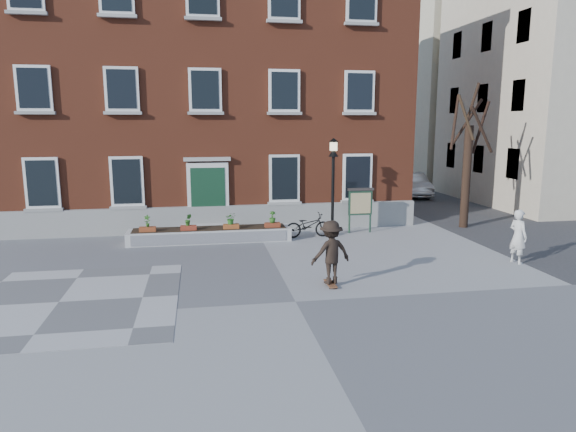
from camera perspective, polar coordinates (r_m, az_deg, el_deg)
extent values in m
plane|color=gray|center=(13.38, 0.85, -9.50)|extent=(100.00, 100.00, 0.00)
cube|color=#5B5B5E|center=(14.58, -24.12, -8.73)|extent=(6.00, 6.00, 0.01)
imported|color=black|center=(20.47, 2.25, -1.04)|extent=(1.87, 0.73, 0.97)
imported|color=silver|center=(32.64, 13.56, 3.43)|extent=(2.05, 4.55, 1.45)
imported|color=silver|center=(18.26, 24.19, -2.09)|extent=(0.57, 0.73, 1.78)
cube|color=brown|center=(26.39, -9.37, 13.46)|extent=(18.00, 10.00, 12.00)
cube|color=gray|center=(21.62, -8.79, -0.36)|extent=(18.00, 0.24, 1.10)
cube|color=#9B9C97|center=(21.58, -8.74, -1.60)|extent=(2.60, 0.80, 0.20)
cube|color=#AAA9A4|center=(21.68, -8.77, -1.00)|extent=(2.20, 0.50, 0.20)
cube|color=silver|center=(21.48, -8.87, 2.54)|extent=(1.70, 0.12, 2.50)
cube|color=#143722|center=(21.44, -8.86, 2.26)|extent=(1.40, 0.06, 2.30)
cube|color=#A6A6A1|center=(21.29, -8.97, 6.26)|extent=(1.90, 0.25, 0.15)
cube|color=silver|center=(22.23, -25.66, 3.33)|extent=(1.30, 0.10, 2.00)
cube|color=black|center=(22.18, -25.70, 3.31)|extent=(1.08, 0.04, 1.78)
cube|color=gray|center=(22.31, -25.49, 0.61)|extent=(1.44, 0.20, 0.12)
cube|color=silver|center=(22.13, -26.42, 12.60)|extent=(1.30, 0.10, 1.70)
cube|color=black|center=(22.08, -26.46, 12.61)|extent=(1.08, 0.04, 1.48)
cube|color=gray|center=(22.04, -26.27, 10.25)|extent=(1.44, 0.20, 0.12)
cube|color=gray|center=(22.38, -27.06, 19.48)|extent=(1.44, 0.20, 0.12)
cube|color=silver|center=(21.58, -17.45, 3.69)|extent=(1.30, 0.10, 2.00)
cube|color=black|center=(21.53, -17.47, 3.68)|extent=(1.08, 0.04, 1.78)
cube|color=gray|center=(21.66, -17.32, 0.89)|extent=(1.44, 0.20, 0.12)
cube|color=silver|center=(21.48, -17.99, 13.27)|extent=(1.30, 0.10, 1.70)
cube|color=black|center=(21.43, -18.01, 13.27)|extent=(1.08, 0.04, 1.48)
cube|color=#A0A19B|center=(21.39, -17.87, 10.84)|extent=(1.44, 0.20, 0.12)
cube|color=#A9AAA4|center=(21.74, -18.44, 20.36)|extent=(1.44, 0.20, 0.12)
cube|color=white|center=(21.29, -9.19, 13.66)|extent=(1.30, 0.10, 1.70)
cube|color=black|center=(21.24, -9.19, 13.67)|extent=(1.08, 0.04, 1.48)
cube|color=gray|center=(21.20, -9.12, 11.22)|extent=(1.44, 0.20, 0.12)
cube|color=#999994|center=(21.55, -9.41, 20.83)|extent=(1.44, 0.20, 0.12)
cube|color=silver|center=(21.68, -0.40, 4.21)|extent=(1.30, 0.10, 2.00)
cube|color=black|center=(21.63, -0.38, 4.19)|extent=(1.08, 0.04, 1.78)
cube|color=#A2A29D|center=(21.76, -0.37, 1.41)|extent=(1.44, 0.20, 0.12)
cube|color=white|center=(21.58, -0.42, 13.75)|extent=(1.30, 0.10, 1.70)
cube|color=black|center=(21.53, -0.39, 13.76)|extent=(1.08, 0.04, 1.48)
cube|color=gray|center=(21.49, -0.39, 11.34)|extent=(1.44, 0.20, 0.12)
cube|color=#ABABA5|center=(21.84, -0.40, 20.82)|extent=(1.44, 0.20, 0.12)
cube|color=white|center=(22.43, 7.71, 4.32)|extent=(1.30, 0.10, 2.00)
cube|color=black|center=(22.38, 7.75, 4.31)|extent=(1.08, 0.04, 1.78)
cube|color=gray|center=(22.51, 7.69, 1.62)|extent=(1.44, 0.20, 0.12)
cube|color=white|center=(22.33, 7.94, 13.54)|extent=(1.30, 0.10, 1.70)
cube|color=black|center=(22.29, 7.98, 13.55)|extent=(1.08, 0.04, 1.48)
cube|color=#A1A29C|center=(22.25, 7.93, 11.21)|extent=(1.44, 0.20, 0.12)
cube|color=silver|center=(22.82, 8.19, 22.60)|extent=(1.30, 0.10, 1.70)
cube|color=black|center=(22.77, 8.23, 22.63)|extent=(1.08, 0.04, 1.48)
cube|color=#9A9A95|center=(22.58, 8.17, 20.38)|extent=(1.44, 0.20, 0.12)
cube|color=silver|center=(20.03, -8.66, -2.10)|extent=(6.20, 1.10, 0.50)
cube|color=#B0B0B0|center=(19.48, -8.62, -2.45)|extent=(5.80, 0.02, 0.40)
cube|color=black|center=(19.98, -8.68, -1.40)|extent=(5.80, 0.90, 0.06)
cube|color=brown|center=(19.81, -15.33, -1.46)|extent=(0.60, 0.25, 0.20)
imported|color=#2A601C|center=(19.74, -15.38, -0.54)|extent=(0.24, 0.24, 0.45)
cube|color=maroon|center=(19.71, -10.99, -1.33)|extent=(0.60, 0.25, 0.20)
imported|color=#2A641E|center=(19.65, -11.02, -0.41)|extent=(0.25, 0.25, 0.45)
cube|color=#954920|center=(19.74, -6.35, -1.19)|extent=(0.60, 0.25, 0.20)
imported|color=#26651E|center=(19.68, -6.36, -0.26)|extent=(0.40, 0.40, 0.45)
cube|color=maroon|center=(19.90, -1.74, -1.03)|extent=(0.60, 0.25, 0.20)
imported|color=#275B1B|center=(19.84, -1.75, -0.11)|extent=(0.25, 0.25, 0.45)
cylinder|color=#301F15|center=(23.43, 19.20, 4.09)|extent=(0.36, 0.36, 4.40)
cylinder|color=black|center=(23.56, 20.61, 9.14)|extent=(0.12, 1.12, 2.23)
cylinder|color=black|center=(23.85, 19.30, 9.86)|extent=(1.18, 0.49, 1.97)
cylinder|color=black|center=(23.39, 18.05, 9.92)|extent=(0.88, 1.14, 2.35)
cylinder|color=#322316|center=(22.97, 19.18, 10.31)|extent=(0.60, 0.77, 1.90)
cylinder|color=black|center=(22.86, 20.73, 8.99)|extent=(1.39, 0.55, 1.95)
cylinder|color=#2F1F15|center=(23.51, 19.86, 11.83)|extent=(0.43, 0.48, 1.58)
cube|color=#3D3D3F|center=(33.89, 15.28, 2.37)|extent=(8.00, 36.00, 0.01)
cube|color=beige|center=(33.39, 28.55, 13.43)|extent=(10.00, 11.00, 14.00)
cube|color=beige|center=(43.46, 18.49, 12.51)|extent=(10.00, 11.00, 13.00)
cube|color=#34302C|center=(44.28, 19.04, 21.26)|extent=(10.40, 11.40, 0.50)
cube|color=black|center=(27.88, 23.76, 5.35)|extent=(0.08, 1.00, 1.50)
cube|color=black|center=(30.59, 20.46, 5.95)|extent=(0.08, 1.00, 1.50)
cube|color=black|center=(33.39, 17.70, 6.44)|extent=(0.08, 1.00, 1.50)
cube|color=black|center=(27.83, 24.27, 12.12)|extent=(0.08, 1.00, 1.50)
cube|color=black|center=(30.54, 20.86, 12.13)|extent=(0.08, 1.00, 1.50)
cube|color=black|center=(33.34, 18.02, 12.10)|extent=(0.08, 1.00, 1.50)
cube|color=black|center=(28.15, 24.79, 18.62)|extent=(0.08, 1.00, 1.50)
cube|color=black|center=(30.84, 21.27, 18.07)|extent=(0.08, 1.00, 1.50)
cube|color=black|center=(33.61, 18.34, 17.55)|extent=(0.08, 1.00, 1.50)
cylinder|color=black|center=(20.88, 4.93, -1.92)|extent=(0.32, 0.32, 0.20)
cylinder|color=black|center=(20.61, 4.99, 2.16)|extent=(0.12, 0.12, 3.20)
cone|color=black|center=(20.43, 5.07, 7.02)|extent=(0.40, 0.40, 0.30)
cube|color=beige|center=(20.42, 5.08, 7.72)|extent=(0.24, 0.24, 0.34)
cone|color=black|center=(20.41, 5.09, 8.42)|extent=(0.40, 0.40, 0.16)
cylinder|color=#1B3724|center=(21.29, 6.85, 0.48)|extent=(0.08, 0.08, 1.80)
cylinder|color=#183024|center=(21.56, 9.15, 0.55)|extent=(0.08, 0.08, 1.80)
cube|color=#1B3727|center=(21.36, 8.03, 1.44)|extent=(1.00, 0.10, 1.00)
cube|color=#D2CB88|center=(21.31, 8.08, 1.41)|extent=(0.85, 0.02, 0.85)
cube|color=#352F2E|center=(21.28, 8.07, 2.95)|extent=(1.10, 0.16, 0.10)
cube|color=brown|center=(14.66, 4.74, -7.48)|extent=(0.22, 0.78, 0.03)
cylinder|color=black|center=(14.39, 4.67, -7.97)|extent=(0.03, 0.05, 0.05)
cylinder|color=black|center=(14.44, 5.37, -7.93)|extent=(0.03, 0.05, 0.05)
cylinder|color=black|center=(14.91, 4.12, -7.31)|extent=(0.03, 0.05, 0.05)
cylinder|color=black|center=(14.95, 4.80, -7.26)|extent=(0.03, 0.05, 0.05)
imported|color=black|center=(14.41, 4.79, -4.03)|extent=(1.27, 0.90, 1.79)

